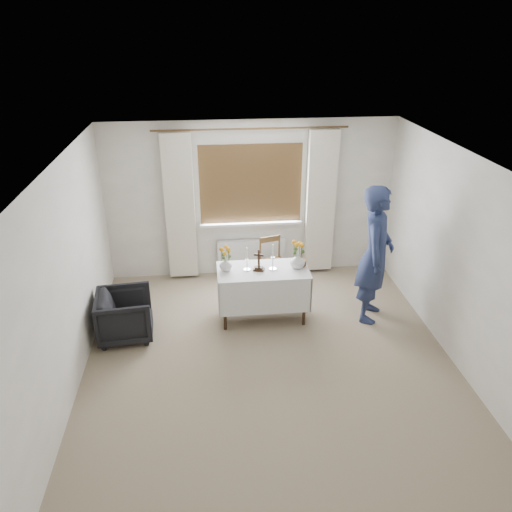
{
  "coord_description": "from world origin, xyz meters",
  "views": [
    {
      "loc": [
        -0.69,
        -4.9,
        3.84
      ],
      "look_at": [
        -0.09,
        0.86,
        1.07
      ],
      "focal_mm": 35.0,
      "sensor_mm": 36.0,
      "label": 1
    }
  ],
  "objects_px": {
    "altar_table": "(263,294)",
    "wooden_chair": "(274,264)",
    "person": "(375,254)",
    "flower_vase_right": "(297,261)",
    "wooden_cross": "(259,260)",
    "armchair": "(125,315)",
    "flower_vase_left": "(226,264)"
  },
  "relations": [
    {
      "from": "altar_table",
      "to": "flower_vase_right",
      "type": "distance_m",
      "value": 0.68
    },
    {
      "from": "flower_vase_right",
      "to": "person",
      "type": "bearing_deg",
      "value": -6.08
    },
    {
      "from": "wooden_chair",
      "to": "person",
      "type": "height_order",
      "value": "person"
    },
    {
      "from": "wooden_chair",
      "to": "person",
      "type": "relative_size",
      "value": 0.42
    },
    {
      "from": "wooden_chair",
      "to": "armchair",
      "type": "height_order",
      "value": "wooden_chair"
    },
    {
      "from": "armchair",
      "to": "flower_vase_right",
      "type": "height_order",
      "value": "flower_vase_right"
    },
    {
      "from": "armchair",
      "to": "flower_vase_left",
      "type": "bearing_deg",
      "value": -83.47
    },
    {
      "from": "altar_table",
      "to": "wooden_chair",
      "type": "relative_size",
      "value": 1.54
    },
    {
      "from": "armchair",
      "to": "flower_vase_right",
      "type": "xyz_separation_m",
      "value": [
        2.32,
        0.27,
        0.55
      ]
    },
    {
      "from": "wooden_cross",
      "to": "flower_vase_right",
      "type": "relative_size",
      "value": 1.43
    },
    {
      "from": "armchair",
      "to": "person",
      "type": "distance_m",
      "value": 3.42
    },
    {
      "from": "wooden_chair",
      "to": "wooden_cross",
      "type": "relative_size",
      "value": 2.64
    },
    {
      "from": "flower_vase_left",
      "to": "altar_table",
      "type": "bearing_deg",
      "value": -3.48
    },
    {
      "from": "wooden_cross",
      "to": "altar_table",
      "type": "bearing_deg",
      "value": 28.71
    },
    {
      "from": "altar_table",
      "to": "wooden_chair",
      "type": "xyz_separation_m",
      "value": [
        0.27,
        0.88,
        0.02
      ]
    },
    {
      "from": "wooden_cross",
      "to": "flower_vase_left",
      "type": "bearing_deg",
      "value": -168.6
    },
    {
      "from": "wooden_chair",
      "to": "flower_vase_left",
      "type": "height_order",
      "value": "flower_vase_left"
    },
    {
      "from": "armchair",
      "to": "person",
      "type": "xyz_separation_m",
      "value": [
        3.36,
        0.15,
        0.64
      ]
    },
    {
      "from": "wooden_chair",
      "to": "flower_vase_right",
      "type": "bearing_deg",
      "value": -92.52
    },
    {
      "from": "wooden_chair",
      "to": "flower_vase_right",
      "type": "relative_size",
      "value": 3.78
    },
    {
      "from": "altar_table",
      "to": "person",
      "type": "height_order",
      "value": "person"
    },
    {
      "from": "armchair",
      "to": "flower_vase_left",
      "type": "distance_m",
      "value": 1.48
    },
    {
      "from": "altar_table",
      "to": "flower_vase_left",
      "type": "bearing_deg",
      "value": 176.52
    },
    {
      "from": "altar_table",
      "to": "wooden_cross",
      "type": "relative_size",
      "value": 4.06
    },
    {
      "from": "person",
      "to": "wooden_cross",
      "type": "xyz_separation_m",
      "value": [
        -1.57,
        0.09,
        -0.05
      ]
    },
    {
      "from": "person",
      "to": "flower_vase_left",
      "type": "relative_size",
      "value": 10.69
    },
    {
      "from": "flower_vase_left",
      "to": "person",
      "type": "bearing_deg",
      "value": -3.77
    },
    {
      "from": "wooden_cross",
      "to": "person",
      "type": "bearing_deg",
      "value": 13.61
    },
    {
      "from": "armchair",
      "to": "flower_vase_right",
      "type": "distance_m",
      "value": 2.4
    },
    {
      "from": "wooden_chair",
      "to": "person",
      "type": "xyz_separation_m",
      "value": [
        1.24,
        -0.98,
        0.56
      ]
    },
    {
      "from": "armchair",
      "to": "wooden_cross",
      "type": "relative_size",
      "value": 2.31
    },
    {
      "from": "wooden_chair",
      "to": "wooden_cross",
      "type": "bearing_deg",
      "value": -125.82
    }
  ]
}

